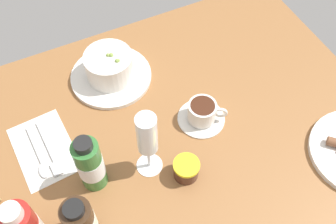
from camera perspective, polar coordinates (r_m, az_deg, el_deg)
name	(u,v)px	position (r cm, az deg, el deg)	size (l,w,h in cm)	color
ground_plane	(171,140)	(99.10, 0.37, -4.13)	(110.00, 84.00, 3.00)	brown
porridge_bowl	(110,68)	(106.98, -8.50, 6.34)	(22.20, 22.20, 9.39)	silver
cutlery_setting	(44,150)	(100.38, -17.60, -5.29)	(14.49, 20.53, 0.90)	silver
coffee_cup	(202,113)	(98.77, 5.01, -0.15)	(12.19, 12.19, 6.04)	silver
wine_glass	(147,137)	(82.63, -3.06, -3.68)	(6.21, 6.21, 20.00)	white
jam_jar	(186,169)	(90.86, 2.67, -8.34)	(6.16, 6.16, 5.03)	#442418
sauce_bottle_brown	(81,222)	(83.72, -12.64, -15.36)	(6.38, 6.38, 14.25)	#382314
sauce_bottle_green	(90,164)	(86.91, -11.29, -7.50)	(5.97, 5.97, 17.34)	#337233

